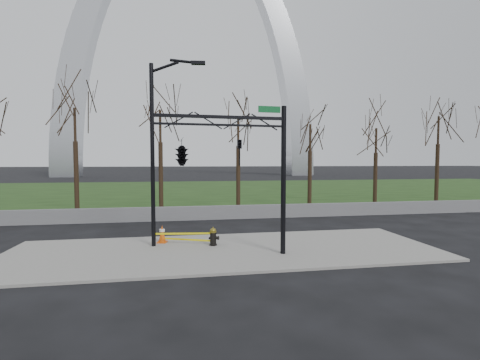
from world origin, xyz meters
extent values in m
plane|color=black|center=(0.00, 0.00, 0.00)|extent=(500.00, 500.00, 0.00)
cube|color=gray|center=(0.00, 0.00, 0.05)|extent=(18.00, 6.00, 0.10)
cube|color=#1B3312|center=(0.00, 30.00, 0.03)|extent=(120.00, 40.00, 0.06)
cube|color=#59595B|center=(0.00, 8.00, 0.45)|extent=(60.00, 0.30, 0.90)
cylinder|color=black|center=(-0.44, 0.76, 0.13)|extent=(0.33, 0.33, 0.06)
cylinder|color=black|center=(-0.44, 0.76, 0.39)|extent=(0.25, 0.25, 0.58)
cylinder|color=black|center=(-0.25, 0.68, 0.44)|extent=(0.24, 0.22, 0.16)
cylinder|color=black|center=(-0.57, 0.82, 0.41)|extent=(0.13, 0.13, 0.10)
cylinder|color=olive|center=(-0.44, 0.76, 0.70)|extent=(0.29, 0.29, 0.06)
ellipsoid|color=olive|center=(-0.44, 0.76, 0.76)|extent=(0.27, 0.27, 0.20)
cylinder|color=olive|center=(-0.44, 0.76, 0.88)|extent=(0.06, 0.06, 0.08)
cube|color=#DA510B|center=(-2.69, 1.68, 0.12)|extent=(0.49, 0.49, 0.05)
cone|color=#DA510B|center=(-2.69, 1.68, 0.52)|extent=(0.32, 0.32, 0.75)
cylinder|color=white|center=(-2.69, 1.68, 0.66)|extent=(0.24, 0.24, 0.11)
cylinder|color=black|center=(-3.02, 1.09, 4.00)|extent=(0.18, 0.18, 8.00)
cylinder|color=black|center=(-2.48, 1.03, 7.85)|extent=(1.27, 0.25, 0.56)
cylinder|color=black|center=(-1.63, 0.94, 8.10)|extent=(1.21, 0.25, 0.22)
cube|color=black|center=(-1.04, 0.87, 8.05)|extent=(0.62, 0.28, 0.14)
cylinder|color=black|center=(2.23, -1.01, 3.00)|extent=(0.20, 0.20, 6.00)
cube|color=black|center=(-0.27, -1.14, 5.50)|extent=(5.00, 0.37, 0.12)
cube|color=black|center=(-0.27, -1.14, 5.20)|extent=(5.00, 0.33, 0.08)
cube|color=#0C5926|center=(1.63, -1.04, 5.85)|extent=(0.90, 0.09, 0.25)
imported|color=black|center=(0.43, -1.10, 4.15)|extent=(0.17, 0.21, 1.00)
imported|color=black|center=(-1.76, -1.21, 4.15)|extent=(0.65, 2.51, 1.00)
cube|color=yellow|center=(-1.73, 0.93, 0.64)|extent=(2.59, 0.33, 0.08)
cube|color=yellow|center=(-1.56, 1.22, 0.29)|extent=(2.26, 0.92, 0.08)
camera|label=1|loc=(-1.73, -13.97, 3.81)|focal=25.23mm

